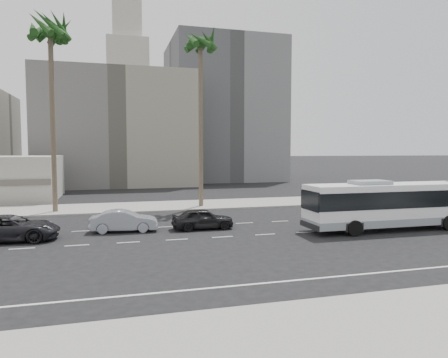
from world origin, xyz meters
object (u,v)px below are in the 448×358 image
object	(u,v)px
car_c	(10,228)
palm_near	(200,46)
palm_mid	(50,36)
car_a	(203,219)
car_b	(124,221)
city_bus	(389,204)

from	to	relation	value
car_c	palm_near	xyz separation A→B (m)	(14.76, 11.76, 14.94)
palm_near	palm_mid	distance (m)	13.54
palm_mid	car_a	bearing A→B (deg)	-44.05
car_b	car_c	size ratio (longest dim) A/B	0.78
city_bus	palm_near	world-z (taller)	palm_near
palm_near	palm_mid	world-z (taller)	palm_mid
palm_near	car_b	bearing A→B (deg)	-126.28
city_bus	palm_mid	size ratio (longest dim) A/B	0.71
palm_mid	car_c	bearing A→B (deg)	-96.03
city_bus	car_b	xyz separation A→B (m)	(-18.29, 4.29, -1.12)
car_a	car_b	xyz separation A→B (m)	(-5.50, 0.53, 0.00)
car_a	palm_mid	distance (m)	21.65
palm_near	palm_mid	size ratio (longest dim) A/B	1.00
car_c	car_a	bearing A→B (deg)	-83.75
car_a	palm_near	xyz separation A→B (m)	(2.27, 11.12, 15.00)
car_c	palm_mid	bearing A→B (deg)	-2.72
city_bus	car_a	distance (m)	13.38
car_c	palm_near	distance (m)	24.07
palm_mid	city_bus	bearing A→B (deg)	-31.35
car_a	car_b	size ratio (longest dim) A/B	0.96
city_bus	car_a	size ratio (longest dim) A/B	2.80
palm_near	car_c	bearing A→B (deg)	-141.46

